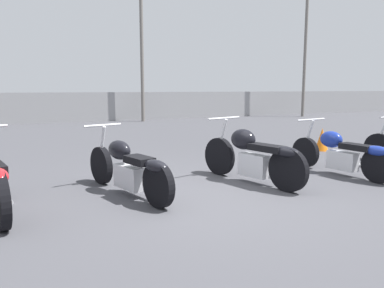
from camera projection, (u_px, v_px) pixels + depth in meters
ground_plane at (213, 196)px, 5.27m from camera, size 60.00×60.00×0.00m
fence_back at (78, 107)px, 16.60m from camera, size 40.00×0.04×1.33m
light_pole_left at (141, 6)px, 16.44m from camera, size 0.70×0.35×8.78m
light_pole_right at (306, 28)px, 19.48m from camera, size 0.70×0.35×7.82m
motorcycle_slot_2 at (129, 168)px, 5.27m from camera, size 0.82×2.13×0.96m
motorcycle_slot_3 at (253, 156)px, 5.96m from camera, size 0.84×2.04×1.02m
motorcycle_slot_4 at (342, 153)px, 6.51m from camera, size 0.74×2.04×0.94m
traffic_cone_near at (322, 139)px, 9.09m from camera, size 0.31×0.31×0.55m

